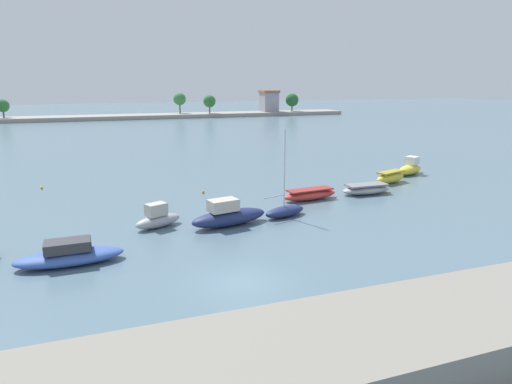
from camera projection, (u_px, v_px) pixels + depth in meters
ground_plane at (242, 283)px, 22.11m from camera, size 400.00×400.00×0.00m
seawall_embankment at (317, 358)px, 14.71m from camera, size 84.19×5.10×1.63m
moored_boat_1 at (69, 255)px, 24.27m from camera, size 5.65×2.09×1.35m
moored_boat_2 at (158, 218)px, 30.45m from camera, size 3.52×2.40×1.67m
moored_boat_3 at (228, 216)px, 30.80m from camera, size 5.76×2.77×1.88m
moored_boat_4 at (285, 211)px, 32.88m from camera, size 3.63×2.17×6.35m
moored_boat_5 at (310, 195)px, 37.59m from camera, size 5.06×1.93×0.92m
moored_boat_6 at (366, 189)px, 39.55m from camera, size 4.57×1.81×0.89m
moored_boat_7 at (391, 177)px, 43.76m from camera, size 4.05×2.40×1.17m
moored_boat_8 at (410, 168)px, 47.84m from camera, size 4.37×3.11×1.88m
mooring_buoy_0 at (203, 192)px, 39.85m from camera, size 0.25×0.25×0.25m
mooring_buoy_1 at (42, 187)px, 41.46m from camera, size 0.27×0.27×0.27m
distant_shoreline at (108, 113)px, 117.54m from camera, size 129.07×9.03×8.11m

